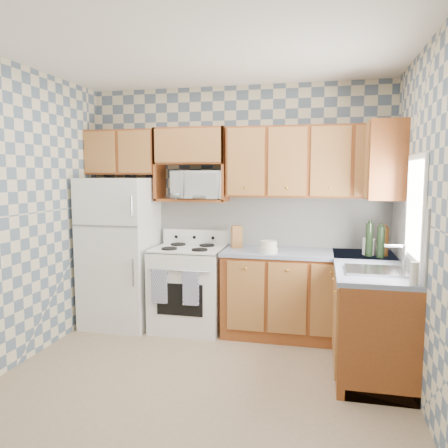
{
  "coord_description": "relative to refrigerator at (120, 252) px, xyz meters",
  "views": [
    {
      "loc": [
        0.95,
        -3.27,
        1.71
      ],
      "look_at": [
        0.05,
        0.75,
        1.25
      ],
      "focal_mm": 35.0,
      "sensor_mm": 36.0,
      "label": 1
    }
  ],
  "objects": [
    {
      "name": "backguard",
      "position": [
        0.8,
        0.3,
        0.16
      ],
      "size": [
        0.76,
        0.08,
        0.17
      ],
      "primitive_type": "cube",
      "color": "silver",
      "rests_on": "cooktop"
    },
    {
      "name": "upper_cabinets_fridge",
      "position": [
        -0.02,
        0.19,
        1.13
      ],
      "size": [
        0.82,
        0.33,
        0.5
      ],
      "primitive_type": "cube",
      "color": "brown",
      "rests_on": "back_wall"
    },
    {
      "name": "bottle_0",
      "position": [
        2.69,
        -0.08,
        0.24
      ],
      "size": [
        0.07,
        0.07,
        0.33
      ],
      "primitive_type": "cylinder",
      "color": "black",
      "rests_on": "countertop_back"
    },
    {
      "name": "sink",
      "position": [
        2.67,
        -0.8,
        0.09
      ],
      "size": [
        0.48,
        0.4,
        0.03
      ],
      "primitive_type": "cube",
      "color": "#B7B7BC",
      "rests_on": "countertop_right"
    },
    {
      "name": "right_wall",
      "position": [
        2.97,
        -1.25,
        0.51
      ],
      "size": [
        0.02,
        3.2,
        2.7
      ],
      "primitive_type": "cube",
      "color": "slate",
      "rests_on": "ground"
    },
    {
      "name": "window",
      "position": [
        2.96,
        -0.8,
        0.61
      ],
      "size": [
        0.02,
        0.66,
        0.86
      ],
      "primitive_type": "cube",
      "color": "white",
      "rests_on": "right_wall"
    },
    {
      "name": "bottle_2",
      "position": [
        2.84,
        -0.04,
        0.22
      ],
      "size": [
        0.07,
        0.07,
        0.28
      ],
      "primitive_type": "cylinder",
      "color": "#553012",
      "rests_on": "countertop_back"
    },
    {
      "name": "back_wall",
      "position": [
        1.27,
        0.35,
        0.51
      ],
      "size": [
        3.4,
        0.02,
        2.7
      ],
      "primitive_type": "cube",
      "color": "slate",
      "rests_on": "ground"
    },
    {
      "name": "backsplash_right",
      "position": [
        2.96,
        -0.45,
        0.36
      ],
      "size": [
        0.02,
        1.6,
        0.56
      ],
      "primitive_type": "cube",
      "color": "white",
      "rests_on": "right_wall"
    },
    {
      "name": "microwave_shelf",
      "position": [
        0.8,
        0.19,
        0.6
      ],
      "size": [
        0.8,
        0.33,
        0.03
      ],
      "primitive_type": "cube",
      "color": "brown",
      "rests_on": "back_wall"
    },
    {
      "name": "countertop_back",
      "position": [
        2.1,
        0.05,
        0.06
      ],
      "size": [
        1.77,
        0.63,
        0.04
      ],
      "primitive_type": "cube",
      "color": "slate",
      "rests_on": "base_cabinets_back"
    },
    {
      "name": "refrigerator",
      "position": [
        0.0,
        0.0,
        0.0
      ],
      "size": [
        0.75,
        0.7,
        1.68
      ],
      "primitive_type": "cube",
      "color": "silver",
      "rests_on": "floor"
    },
    {
      "name": "bottle_1",
      "position": [
        2.79,
        -0.14,
        0.23
      ],
      "size": [
        0.07,
        0.07,
        0.31
      ],
      "primitive_type": "cylinder",
      "color": "black",
      "rests_on": "countertop_back"
    },
    {
      "name": "countertop_right",
      "position": [
        2.67,
        -0.45,
        0.06
      ],
      "size": [
        0.63,
        1.6,
        0.04
      ],
      "primitive_type": "cube",
      "color": "slate",
      "rests_on": "base_cabinets_right"
    },
    {
      "name": "floor",
      "position": [
        1.27,
        -1.25,
        -0.84
      ],
      "size": [
        3.4,
        3.4,
        0.0
      ],
      "primitive_type": "plane",
      "color": "#836B54",
      "rests_on": "ground"
    },
    {
      "name": "upper_cabinets_right",
      "position": [
        2.81,
        0.0,
        1.01
      ],
      "size": [
        0.33,
        0.7,
        0.74
      ],
      "primitive_type": "cube",
      "color": "brown",
      "rests_on": "right_wall"
    },
    {
      "name": "backsplash_back",
      "position": [
        1.68,
        0.34,
        0.36
      ],
      "size": [
        2.6,
        0.02,
        0.56
      ],
      "primitive_type": "cube",
      "color": "white",
      "rests_on": "back_wall"
    },
    {
      "name": "cooktop",
      "position": [
        0.8,
        0.03,
        0.07
      ],
      "size": [
        0.76,
        0.65,
        0.02
      ],
      "primitive_type": "cube",
      "color": "silver",
      "rests_on": "stove_body"
    },
    {
      "name": "food_containers",
      "position": [
        1.71,
        -0.13,
        0.14
      ],
      "size": [
        0.19,
        0.19,
        0.13
      ],
      "primitive_type": null,
      "color": "beige",
      "rests_on": "countertop_back"
    },
    {
      "name": "base_cabinets_back",
      "position": [
        2.1,
        0.05,
        -0.4
      ],
      "size": [
        1.75,
        0.6,
        0.88
      ],
      "primitive_type": "cube",
      "color": "brown",
      "rests_on": "floor"
    },
    {
      "name": "dish_towel_left",
      "position": [
        0.59,
        -0.32,
        -0.29
      ],
      "size": [
        0.17,
        0.02,
        0.35
      ],
      "primitive_type": "cube",
      "color": "navy",
      "rests_on": "stove_body"
    },
    {
      "name": "microwave",
      "position": [
        0.88,
        0.18,
        0.77
      ],
      "size": [
        0.59,
        0.42,
        0.31
      ],
      "primitive_type": "imported",
      "rotation": [
        0.0,
        0.0,
        0.06
      ],
      "color": "silver",
      "rests_on": "microwave_shelf"
    },
    {
      "name": "base_cabinets_right",
      "position": [
        2.67,
        -0.45,
        -0.4
      ],
      "size": [
        0.6,
        1.6,
        0.88
      ],
      "primitive_type": "cube",
      "color": "brown",
      "rests_on": "floor"
    },
    {
      "name": "dish_towel_right",
      "position": [
        0.93,
        -0.32,
        -0.29
      ],
      "size": [
        0.17,
        0.02,
        0.35
      ],
      "primitive_type": "cube",
      "color": "navy",
      "rests_on": "stove_body"
    },
    {
      "name": "electric_kettle",
      "position": [
        2.7,
        -0.0,
        0.16
      ],
      "size": [
        0.13,
        0.13,
        0.17
      ],
      "primitive_type": "cylinder",
      "color": "silver",
      "rests_on": "countertop_back"
    },
    {
      "name": "soap_bottle",
      "position": [
        2.89,
        -1.2,
        0.17
      ],
      "size": [
        0.06,
        0.06,
        0.17
      ],
      "primitive_type": "cylinder",
      "color": "beige",
      "rests_on": "countertop_right"
    },
    {
      "name": "upper_cabinets_back",
      "position": [
        2.1,
        0.19,
        1.01
      ],
      "size": [
        1.75,
        0.33,
        0.74
      ],
      "primitive_type": "cube",
      "color": "brown",
      "rests_on": "back_wall"
    },
    {
      "name": "knife_block",
      "position": [
        1.32,
        0.13,
        0.2
      ],
      "size": [
        0.14,
        0.14,
        0.24
      ],
      "primitive_type": "cube",
      "rotation": [
        0.0,
        0.0,
        0.39
      ],
      "color": "brown",
      "rests_on": "countertop_back"
    },
    {
      "name": "stove_body",
      "position": [
        0.8,
        0.03,
        -0.39
      ],
      "size": [
        0.76,
        0.65,
        0.9
      ],
      "primitive_type": "cube",
      "color": "silver",
      "rests_on": "floor"
    }
  ]
}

